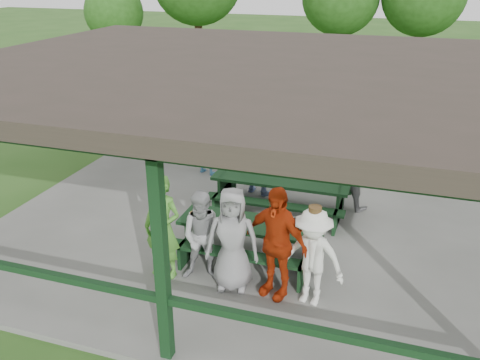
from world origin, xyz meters
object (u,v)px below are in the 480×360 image
(contestant_grey_left, at_px, (204,237))
(spectator_blue, at_px, (206,140))
(contestant_red, at_px, (276,242))
(picnic_table_near, at_px, (249,236))
(contestant_white_fedora, at_px, (312,257))
(farm_trailer, at_px, (232,101))
(spectator_grey, at_px, (352,169))
(contestant_grey_mid, at_px, (232,239))
(spectator_lblue, at_px, (260,161))
(picnic_table_far, at_px, (280,191))
(pickup_truck, at_px, (390,95))
(contestant_green, at_px, (163,227))

(contestant_grey_left, relative_size, spectator_blue, 0.89)
(contestant_red, bearing_deg, picnic_table_near, 149.11)
(picnic_table_near, xyz_separation_m, contestant_white_fedora, (1.24, -0.85, 0.32))
(spectator_blue, height_order, farm_trailer, spectator_blue)
(spectator_grey, bearing_deg, farm_trailer, -31.10)
(contestant_grey_left, distance_m, contestant_grey_mid, 0.52)
(farm_trailer, bearing_deg, contestant_grey_left, -54.02)
(spectator_lblue, xyz_separation_m, farm_trailer, (-2.55, 5.51, -0.19))
(contestant_grey_left, height_order, spectator_grey, spectator_grey)
(picnic_table_far, distance_m, farm_trailer, 7.10)
(pickup_truck, height_order, farm_trailer, same)
(picnic_table_near, relative_size, contestant_red, 1.32)
(spectator_lblue, bearing_deg, contestant_white_fedora, 135.92)
(contestant_green, height_order, spectator_lblue, contestant_green)
(contestant_white_fedora, bearing_deg, spectator_grey, 98.14)
(picnic_table_far, xyz_separation_m, pickup_truck, (1.72, 8.92, 0.11))
(contestant_white_fedora, xyz_separation_m, spectator_grey, (0.15, 3.59, 0.07))
(contestant_red, relative_size, spectator_grey, 1.06)
(picnic_table_far, xyz_separation_m, contestant_white_fedora, (1.19, -2.85, 0.31))
(picnic_table_near, xyz_separation_m, spectator_grey, (1.39, 2.74, 0.40))
(contestant_grey_mid, distance_m, spectator_blue, 4.87)
(contestant_green, xyz_separation_m, contestant_grey_left, (0.68, 0.11, -0.11))
(contestant_grey_left, distance_m, spectator_lblue, 3.57)
(picnic_table_near, bearing_deg, pickup_truck, 80.82)
(contestant_red, height_order, contestant_white_fedora, contestant_red)
(contestant_grey_left, distance_m, contestant_white_fedora, 1.77)
(contestant_green, distance_m, spectator_blue, 4.50)
(contestant_white_fedora, height_order, spectator_grey, spectator_grey)
(picnic_table_near, xyz_separation_m, pickup_truck, (1.77, 10.92, 0.12))
(spectator_lblue, bearing_deg, picnic_table_near, 121.52)
(contestant_grey_mid, relative_size, farm_trailer, 0.44)
(picnic_table_near, bearing_deg, contestant_white_fedora, -34.37)
(contestant_grey_left, relative_size, farm_trailer, 0.40)
(spectator_lblue, bearing_deg, farm_trailer, -46.34)
(spectator_grey, xyz_separation_m, pickup_truck, (0.38, 8.18, -0.28))
(contestant_green, bearing_deg, pickup_truck, 80.49)
(contestant_grey_mid, height_order, contestant_red, contestant_red)
(picnic_table_far, distance_m, contestant_red, 2.90)
(contestant_red, bearing_deg, contestant_grey_left, -162.88)
(contestant_grey_mid, distance_m, spectator_grey, 3.84)
(picnic_table_near, distance_m, pickup_truck, 11.06)
(farm_trailer, bearing_deg, contestant_green, -58.17)
(contestant_red, bearing_deg, contestant_grey_mid, -158.17)
(spectator_grey, bearing_deg, pickup_truck, -72.99)
(picnic_table_near, bearing_deg, spectator_lblue, 102.65)
(spectator_lblue, height_order, spectator_grey, spectator_grey)
(picnic_table_far, xyz_separation_m, farm_trailer, (-3.23, 6.33, 0.10))
(contestant_green, xyz_separation_m, pickup_truck, (2.98, 11.78, -0.30))
(contestant_grey_left, height_order, contestant_red, contestant_red)
(contestant_white_fedora, xyz_separation_m, farm_trailer, (-4.42, 9.17, -0.21))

